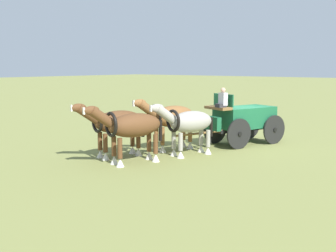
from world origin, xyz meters
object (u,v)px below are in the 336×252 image
Objects in this scene: show_wagon at (243,119)px; draft_horse_lead_off at (116,123)px; draft_horse_rear_near at (188,123)px; draft_horse_rear_off at (171,118)px; draft_horse_lead_near at (131,127)px.

show_wagon reaches higher than draft_horse_lead_off.
show_wagon is 3.63m from draft_horse_rear_near.
draft_horse_rear_off is 2.91m from draft_horse_lead_near.
draft_horse_rear_near is at bearing 135.37° from draft_horse_lead_off.
draft_horse_rear_off reaches higher than draft_horse_rear_near.
draft_horse_rear_near is 1.30m from draft_horse_rear_off.
show_wagon is 3.63m from draft_horse_rear_off.
show_wagon reaches higher than draft_horse_rear_off.
draft_horse_lead_near is (2.88, 0.43, -0.03)m from draft_horse_rear_off.
draft_horse_lead_off is at bearing -18.01° from draft_horse_rear_off.
draft_horse_rear_off reaches higher than draft_horse_lead_near.
show_wagon reaches higher than draft_horse_lead_near.
draft_horse_lead_off is at bearing -108.07° from draft_horse_lead_near.
draft_horse_lead_near is (6.07, -1.29, 0.18)m from show_wagon.
draft_horse_rear_off is 0.97× the size of draft_horse_lead_near.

